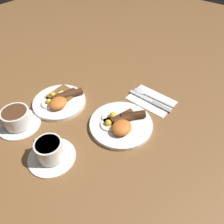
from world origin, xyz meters
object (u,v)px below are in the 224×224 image
object	(u,v)px
breakfast_plate_far	(60,100)
spoon	(143,93)
knife	(152,102)
breakfast_plate_near	(121,123)
teacup_near	(50,152)
teacup_far	(17,119)

from	to	relation	value
breakfast_plate_far	spoon	distance (m)	0.35
knife	spoon	bearing A→B (deg)	-20.28
breakfast_plate_near	breakfast_plate_far	distance (m)	0.27
teacup_near	knife	bearing A→B (deg)	-15.28
breakfast_plate_far	breakfast_plate_near	bearing A→B (deg)	-78.08
teacup_near	spoon	xyz separation A→B (m)	(0.45, -0.06, -0.02)
spoon	teacup_far	bearing A→B (deg)	57.99
teacup_far	knife	distance (m)	0.52
breakfast_plate_far	knife	distance (m)	0.37
breakfast_plate_far	spoon	world-z (taller)	breakfast_plate_far
breakfast_plate_near	teacup_far	world-z (taller)	teacup_far
breakfast_plate_near	teacup_near	world-z (taller)	teacup_near
breakfast_plate_near	breakfast_plate_far	world-z (taller)	same
spoon	teacup_near	bearing A→B (deg)	81.76
breakfast_plate_far	knife	world-z (taller)	breakfast_plate_far
knife	spoon	distance (m)	0.06
teacup_far	teacup_near	bearing A→B (deg)	-94.90
breakfast_plate_near	breakfast_plate_far	size ratio (longest dim) A/B	1.09
knife	spoon	size ratio (longest dim) A/B	1.05
breakfast_plate_far	knife	xyz separation A→B (m)	(0.23, -0.29, -0.01)
breakfast_plate_near	spoon	distance (m)	0.20
breakfast_plate_far	teacup_near	xyz separation A→B (m)	(-0.19, -0.17, 0.02)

